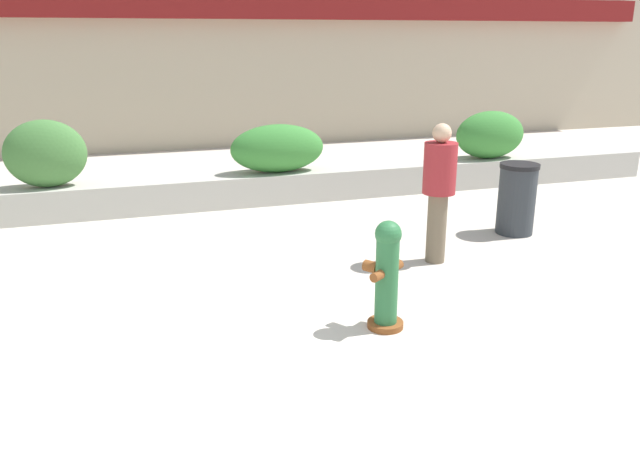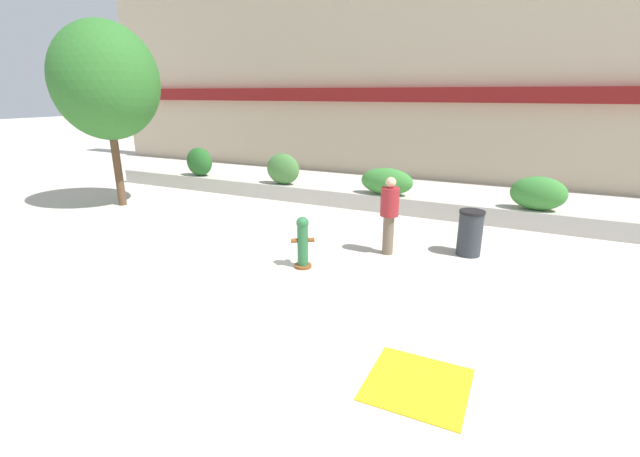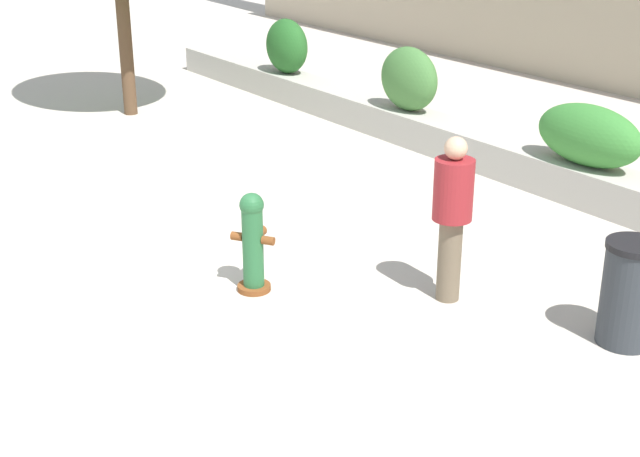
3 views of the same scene
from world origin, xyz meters
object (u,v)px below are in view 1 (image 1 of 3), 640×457
Objects in this scene: hedge_bush_1 at (45,154)px; hedge_bush_3 at (490,135)px; fire_hydrant at (387,274)px; pedestrian at (439,185)px; trash_bin at (517,199)px; hedge_bush_2 at (278,148)px.

hedge_bush_1 is 0.87× the size of hedge_bush_3.
pedestrian is at bearing 48.60° from fire_hydrant.
pedestrian is 1.71× the size of trash_bin.
trash_bin is at bearing 23.50° from pedestrian.
pedestrian is at bearing -36.62° from hedge_bush_1.
hedge_bush_2 is (3.59, 0.00, -0.11)m from hedge_bush_1.
hedge_bush_1 is 6.09m from fire_hydrant.
hedge_bush_2 is at bearing 134.71° from trash_bin.
hedge_bush_1 is 0.75× the size of hedge_bush_2.
fire_hydrant is 3.71m from trash_bin.
pedestrian is (-2.94, -3.52, 0.05)m from hedge_bush_3.
hedge_bush_1 reaches higher than fire_hydrant.
fire_hydrant is (-0.19, -5.03, -0.35)m from hedge_bush_2.
pedestrian is (1.33, 1.51, 0.44)m from fire_hydrant.
fire_hydrant is 1.07× the size of trash_bin.
pedestrian reaches higher than trash_bin.
hedge_bush_1 reaches higher than hedge_bush_2.
hedge_bush_1 is 1.10× the size of fire_hydrant.
hedge_bush_1 is at bearing 180.00° from hedge_bush_3.
hedge_bush_3 is (7.67, 0.00, -0.07)m from hedge_bush_1.
hedge_bush_3 is 1.27× the size of fire_hydrant.
hedge_bush_2 is at bearing 87.83° from fire_hydrant.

